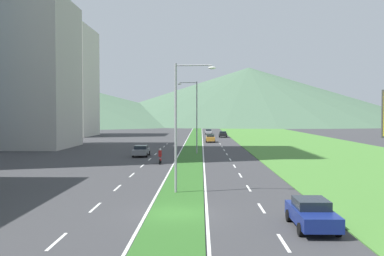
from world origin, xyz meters
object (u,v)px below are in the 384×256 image
at_px(street_lamp_mid, 195,113).
at_px(car_2, 208,132).
at_px(motorcycle_rider, 160,157).
at_px(car_0, 210,138).
at_px(car_4, 141,151).
at_px(car_1, 312,213).
at_px(street_lamp_near, 180,119).
at_px(car_3, 223,134).

height_order(street_lamp_mid, car_2, street_lamp_mid).
distance_m(street_lamp_mid, motorcycle_rider, 14.37).
distance_m(car_0, car_4, 31.68).
distance_m(car_2, car_4, 66.20).
height_order(car_0, car_1, car_0).
bearing_deg(street_lamp_mid, car_4, -150.87).
relative_size(car_1, motorcycle_rider, 2.29).
xyz_separation_m(car_0, car_4, (-10.02, -30.05, -0.02)).
distance_m(car_4, motorcycle_rider, 9.45).
distance_m(street_lamp_near, car_2, 93.17).
xyz_separation_m(street_lamp_near, car_4, (-6.59, 27.58, -4.64)).
xyz_separation_m(car_1, motorcycle_rider, (-10.28, 28.45, -0.01)).
height_order(street_lamp_mid, car_0, street_lamp_mid).
height_order(car_4, motorcycle_rider, motorcycle_rider).
relative_size(car_2, motorcycle_rider, 2.36).
distance_m(car_0, motorcycle_rider, 39.43).
distance_m(car_1, car_2, 102.72).
distance_m(street_lamp_near, motorcycle_rider, 19.59).
distance_m(car_2, motorcycle_rider, 74.53).
bearing_deg(car_1, car_4, -159.85).
distance_m(street_lamp_near, car_1, 12.87).
bearing_deg(car_1, motorcycle_rider, -160.13).
distance_m(car_0, car_3, 18.99).
relative_size(car_2, car_4, 1.03).
height_order(car_1, motorcycle_rider, motorcycle_rider).
xyz_separation_m(car_0, motorcycle_rider, (-6.63, -38.87, -0.04)).
relative_size(street_lamp_mid, car_4, 2.28).
relative_size(street_lamp_near, car_4, 2.06).
height_order(car_1, car_4, car_4).
bearing_deg(street_lamp_near, car_4, 103.45).
distance_m(street_lamp_near, car_0, 57.92).
relative_size(street_lamp_mid, car_3, 2.50).
relative_size(car_0, car_1, 1.00).
bearing_deg(car_3, street_lamp_near, -5.18).
bearing_deg(car_0, car_2, 179.63).
bearing_deg(street_lamp_near, car_1, -53.83).
bearing_deg(car_0, car_1, 3.11).
height_order(street_lamp_near, car_4, street_lamp_near).
bearing_deg(car_0, car_3, 169.42).
bearing_deg(street_lamp_near, car_3, 84.82).
bearing_deg(motorcycle_rider, street_lamp_near, -170.32).
xyz_separation_m(car_1, car_2, (-3.43, 102.66, -0.02)).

